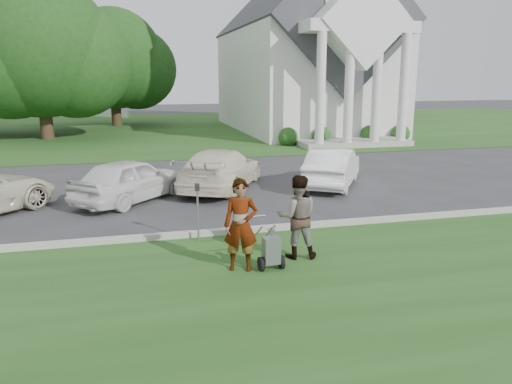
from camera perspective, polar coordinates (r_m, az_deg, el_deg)
name	(u,v)px	position (r m, az deg, el deg)	size (l,w,h in m)	color
ground	(272,238)	(11.93, 1.80, -5.31)	(120.00, 120.00, 0.00)	#333335
grass_strip	(317,289)	(9.28, 7.04, -10.91)	(80.00, 7.00, 0.01)	#214919
church_lawn	(172,128)	(38.19, -9.61, 7.24)	(80.00, 30.00, 0.01)	#214919
curb	(266,229)	(12.41, 1.09, -4.21)	(80.00, 0.18, 0.15)	#9E9E93
church	(304,44)	(36.16, 5.56, 16.46)	(9.19, 19.00, 24.10)	white
tree_left	(40,53)	(33.24, -23.50, 14.35)	(10.63, 8.40, 9.71)	#332316
tree_back	(113,64)	(40.88, -16.02, 13.93)	(9.61, 7.60, 8.89)	#332316
striping_cart	(271,251)	(9.93, 1.73, -6.77)	(0.51, 1.00, 0.91)	black
person_left	(241,226)	(9.75, -1.75, -3.88)	(0.67, 0.44, 1.84)	#999999
person_right	(297,217)	(10.47, 4.73, -2.90)	(0.86, 0.67, 1.77)	#999999
parking_meter_near	(198,204)	(11.56, -6.69, -1.43)	(0.10, 0.09, 1.40)	gray
car_b	(130,180)	(15.74, -14.17, 1.37)	(1.60, 3.99, 1.36)	white
car_c	(221,169)	(17.03, -4.06, 2.63)	(1.92, 4.73, 1.37)	#EEE6CA
car_d	(332,167)	(17.68, 8.74, 2.84)	(1.42, 4.06, 1.34)	white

